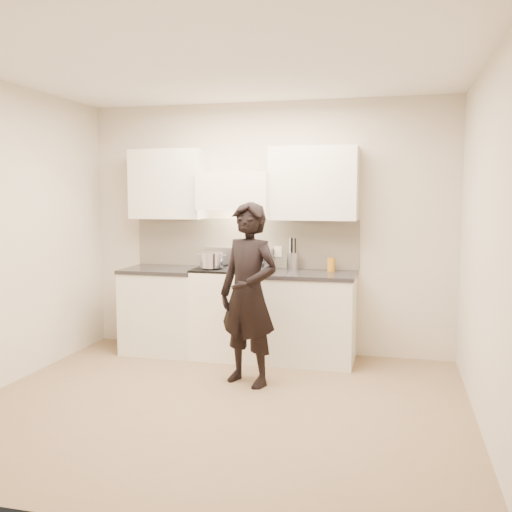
# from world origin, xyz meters

# --- Properties ---
(ground_plane) EXTENTS (4.00, 4.00, 0.00)m
(ground_plane) POSITION_xyz_m (0.00, 0.00, 0.00)
(ground_plane) COLOR #856A4C
(room_shell) EXTENTS (4.04, 3.54, 2.70)m
(room_shell) POSITION_xyz_m (-0.06, 0.37, 1.60)
(room_shell) COLOR beige
(room_shell) RESTS_ON ground
(stove) EXTENTS (0.76, 0.65, 0.96)m
(stove) POSITION_xyz_m (-0.30, 1.42, 0.47)
(stove) COLOR white
(stove) RESTS_ON ground
(counter_right) EXTENTS (0.92, 0.67, 0.92)m
(counter_right) POSITION_xyz_m (0.53, 1.43, 0.46)
(counter_right) COLOR silver
(counter_right) RESTS_ON ground
(counter_left) EXTENTS (0.82, 0.67, 0.92)m
(counter_left) POSITION_xyz_m (-1.08, 1.43, 0.46)
(counter_left) COLOR silver
(counter_left) RESTS_ON ground
(wok) EXTENTS (0.32, 0.39, 0.26)m
(wok) POSITION_xyz_m (-0.11, 1.55, 1.05)
(wok) COLOR #B5B4CD
(wok) RESTS_ON stove
(stock_pot) EXTENTS (0.33, 0.27, 0.16)m
(stock_pot) POSITION_xyz_m (-0.48, 1.29, 1.04)
(stock_pot) COLOR #B5B4CD
(stock_pot) RESTS_ON stove
(utensil_crock) EXTENTS (0.13, 0.13, 0.34)m
(utensil_crock) POSITION_xyz_m (0.31, 1.63, 1.02)
(utensil_crock) COLOR #9E9CA6
(utensil_crock) RESTS_ON counter_right
(spice_jar) EXTENTS (0.04, 0.04, 0.08)m
(spice_jar) POSITION_xyz_m (0.31, 1.61, 0.96)
(spice_jar) COLOR orange
(spice_jar) RESTS_ON counter_right
(oil_glass) EXTENTS (0.08, 0.08, 0.14)m
(oil_glass) POSITION_xyz_m (0.72, 1.60, 0.99)
(oil_glass) COLOR #C58119
(oil_glass) RESTS_ON counter_right
(person) EXTENTS (0.71, 0.60, 1.65)m
(person) POSITION_xyz_m (0.10, 0.58, 0.82)
(person) COLOR black
(person) RESTS_ON ground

